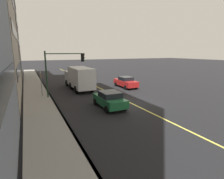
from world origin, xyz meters
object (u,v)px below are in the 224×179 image
car_green (110,99)px  car_red (126,82)px  truck_white (79,78)px  street_sign_post (41,82)px  traffic_light_mast (63,65)px

car_green → car_red: 9.77m
car_red → truck_white: bearing=75.1°
car_red → street_sign_post: bearing=93.7°
car_green → street_sign_post: 8.73m
car_green → street_sign_post: (6.91, 5.24, 0.99)m
street_sign_post → traffic_light_mast: bearing=-116.3°
car_green → traffic_light_mast: bearing=27.2°
car_red → truck_white: truck_white is taller
truck_white → traffic_light_mast: (-3.52, 2.75, 1.96)m
truck_white → street_sign_post: size_ratio=2.61×
car_red → truck_white: 6.59m
car_green → truck_white: bearing=1.4°
car_green → street_sign_post: bearing=37.2°
car_green → traffic_light_mast: (5.79, 2.98, 2.78)m
traffic_light_mast → street_sign_post: traffic_light_mast is taller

